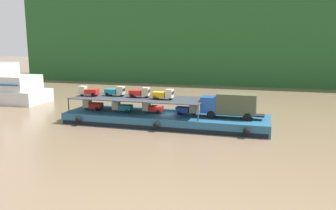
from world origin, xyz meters
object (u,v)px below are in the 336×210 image
(mini_truck_lower_aft, at_px, (122,107))
(mini_truck_upper_bow, at_px, (163,94))
(mini_truck_lower_mid, at_px, (152,108))
(mini_truck_lower_fore, at_px, (187,109))
(mini_truck_upper_fore, at_px, (140,92))
(cargo_barge, at_px, (165,119))
(covered_lorry, at_px, (230,105))
(mini_truck_lower_stern, at_px, (93,105))
(mini_truck_upper_mid, at_px, (115,91))
(mini_truck_upper_stern, at_px, (88,91))

(mini_truck_lower_aft, xyz_separation_m, mini_truck_upper_bow, (5.94, -0.10, 2.00))
(mini_truck_upper_bow, bearing_deg, mini_truck_lower_mid, 162.93)
(mini_truck_lower_fore, relative_size, mini_truck_upper_fore, 0.99)
(cargo_barge, distance_m, covered_lorry, 8.88)
(mini_truck_lower_stern, height_order, mini_truck_lower_mid, same)
(mini_truck_lower_aft, height_order, mini_truck_lower_mid, same)
(mini_truck_lower_fore, relative_size, mini_truck_upper_mid, 1.00)
(mini_truck_upper_fore, bearing_deg, mini_truck_upper_stern, -174.08)
(covered_lorry, distance_m, mini_truck_lower_stern, 19.24)
(mini_truck_lower_fore, relative_size, mini_truck_upper_stern, 0.99)
(mini_truck_lower_fore, bearing_deg, mini_truck_lower_mid, -176.13)
(mini_truck_lower_mid, bearing_deg, mini_truck_lower_aft, -174.28)
(mini_truck_lower_fore, bearing_deg, mini_truck_upper_fore, -178.45)
(cargo_barge, height_order, covered_lorry, covered_lorry)
(cargo_barge, relative_size, mini_truck_lower_aft, 9.80)
(cargo_barge, bearing_deg, mini_truck_lower_stern, -179.36)
(mini_truck_lower_aft, bearing_deg, cargo_barge, 3.69)
(mini_truck_lower_stern, bearing_deg, mini_truck_upper_mid, 9.93)
(mini_truck_lower_aft, height_order, mini_truck_upper_mid, mini_truck_upper_mid)
(mini_truck_lower_mid, xyz_separation_m, mini_truck_upper_bow, (1.71, -0.52, 2.00))
(mini_truck_upper_bow, bearing_deg, cargo_barge, 76.94)
(mini_truck_upper_bow, bearing_deg, mini_truck_upper_mid, 172.59)
(covered_lorry, bearing_deg, mini_truck_upper_fore, 178.09)
(mini_truck_lower_mid, height_order, mini_truck_upper_fore, mini_truck_upper_fore)
(mini_truck_lower_aft, xyz_separation_m, mini_truck_lower_mid, (4.23, 0.42, 0.00))
(covered_lorry, height_order, mini_truck_upper_bow, mini_truck_upper_bow)
(mini_truck_lower_aft, distance_m, mini_truck_lower_fore, 8.95)
(mini_truck_lower_stern, distance_m, mini_truck_upper_stern, 2.08)
(mini_truck_lower_aft, height_order, mini_truck_upper_bow, mini_truck_upper_bow)
(mini_truck_upper_stern, relative_size, mini_truck_upper_mid, 1.01)
(cargo_barge, distance_m, mini_truck_lower_aft, 6.24)
(mini_truck_lower_aft, relative_size, mini_truck_upper_stern, 0.99)
(mini_truck_lower_aft, distance_m, mini_truck_upper_fore, 3.19)
(mini_truck_lower_fore, bearing_deg, mini_truck_upper_mid, 179.41)
(covered_lorry, height_order, mini_truck_lower_fore, covered_lorry)
(mini_truck_lower_stern, distance_m, mini_truck_upper_mid, 3.89)
(mini_truck_lower_fore, height_order, mini_truck_upper_stern, mini_truck_upper_stern)
(mini_truck_lower_fore, xyz_separation_m, mini_truck_upper_stern, (-13.86, -0.94, 2.00))
(mini_truck_lower_aft, bearing_deg, covered_lorry, 0.62)
(covered_lorry, height_order, mini_truck_lower_stern, covered_lorry)
(mini_truck_lower_aft, relative_size, mini_truck_upper_bow, 0.99)
(mini_truck_lower_mid, distance_m, mini_truck_upper_bow, 2.68)
(covered_lorry, relative_size, mini_truck_lower_aft, 2.86)
(mini_truck_upper_mid, relative_size, mini_truck_upper_bow, 0.99)
(mini_truck_lower_mid, distance_m, mini_truck_upper_fore, 2.70)
(mini_truck_upper_stern, xyz_separation_m, mini_truck_upper_mid, (3.61, 1.05, 0.00))
(mini_truck_upper_bow, bearing_deg, mini_truck_lower_stern, 177.99)
(cargo_barge, relative_size, mini_truck_lower_mid, 9.81)
(mini_truck_lower_mid, xyz_separation_m, mini_truck_upper_stern, (-9.18, -0.62, 2.00))
(mini_truck_lower_stern, distance_m, mini_truck_lower_mid, 8.86)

